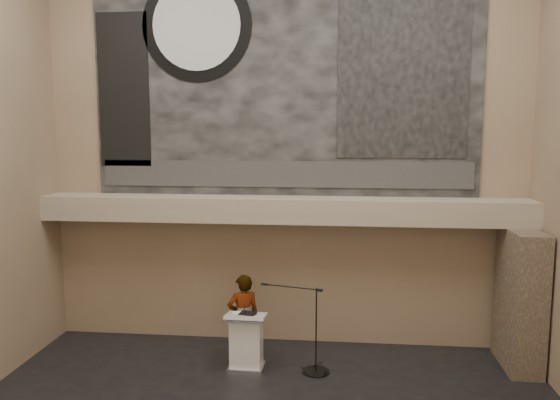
# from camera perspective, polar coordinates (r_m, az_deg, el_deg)

# --- Properties ---
(wall_back) EXTENTS (10.00, 0.02, 8.50)m
(wall_back) POSITION_cam_1_polar(r_m,az_deg,el_deg) (11.46, 0.41, 5.74)
(wall_back) COLOR #866F55
(wall_back) RESTS_ON floor
(wall_front) EXTENTS (10.00, 0.02, 8.50)m
(wall_front) POSITION_cam_1_polar(r_m,az_deg,el_deg) (3.59, -11.83, 1.45)
(wall_front) COLOR #866F55
(wall_front) RESTS_ON floor
(soffit) EXTENTS (10.00, 0.80, 0.50)m
(soffit) POSITION_cam_1_polar(r_m,az_deg,el_deg) (11.18, 0.21, -1.00)
(soffit) COLOR #9E907B
(soffit) RESTS_ON wall_back
(sprinkler_left) EXTENTS (0.04, 0.04, 0.06)m
(sprinkler_left) POSITION_cam_1_polar(r_m,az_deg,el_deg) (11.44, -7.82, -2.29)
(sprinkler_left) COLOR #B2893D
(sprinkler_left) RESTS_ON soffit
(sprinkler_right) EXTENTS (0.04, 0.04, 0.06)m
(sprinkler_right) POSITION_cam_1_polar(r_m,az_deg,el_deg) (11.15, 9.96, -2.60)
(sprinkler_right) COLOR #B2893D
(sprinkler_right) RESTS_ON soffit
(banner) EXTENTS (8.00, 0.05, 5.00)m
(banner) POSITION_cam_1_polar(r_m,az_deg,el_deg) (11.47, 0.40, 13.00)
(banner) COLOR black
(banner) RESTS_ON wall_back
(banner_text_strip) EXTENTS (7.76, 0.02, 0.55)m
(banner_text_strip) POSITION_cam_1_polar(r_m,az_deg,el_deg) (11.42, 0.37, 2.72)
(banner_text_strip) COLOR #2E2E2E
(banner_text_strip) RESTS_ON banner
(banner_clock_rim) EXTENTS (2.30, 0.02, 2.30)m
(banner_clock_rim) POSITION_cam_1_polar(r_m,az_deg,el_deg) (11.87, -8.72, 17.60)
(banner_clock_rim) COLOR black
(banner_clock_rim) RESTS_ON banner
(banner_clock_face) EXTENTS (1.84, 0.02, 1.84)m
(banner_clock_face) POSITION_cam_1_polar(r_m,az_deg,el_deg) (11.85, -8.75, 17.61)
(banner_clock_face) COLOR silver
(banner_clock_face) RESTS_ON banner
(banner_building_print) EXTENTS (2.60, 0.02, 3.60)m
(banner_building_print) POSITION_cam_1_polar(r_m,az_deg,el_deg) (11.46, 12.75, 13.32)
(banner_building_print) COLOR black
(banner_building_print) RESTS_ON banner
(banner_brick_print) EXTENTS (1.10, 0.02, 3.20)m
(banner_brick_print) POSITION_cam_1_polar(r_m,az_deg,el_deg) (12.21, -16.02, 10.97)
(banner_brick_print) COLOR black
(banner_brick_print) RESTS_ON banner
(stone_pier) EXTENTS (0.60, 1.40, 2.70)m
(stone_pier) POSITION_cam_1_polar(r_m,az_deg,el_deg) (11.60, 23.81, -9.44)
(stone_pier) COLOR #47392C
(stone_pier) RESTS_ON floor
(lectern) EXTENTS (0.77, 0.57, 1.14)m
(lectern) POSITION_cam_1_polar(r_m,az_deg,el_deg) (10.80, -3.54, -14.54)
(lectern) COLOR silver
(lectern) RESTS_ON floor
(binder) EXTENTS (0.34, 0.29, 0.04)m
(binder) POSITION_cam_1_polar(r_m,az_deg,el_deg) (10.57, -3.39, -11.77)
(binder) COLOR black
(binder) RESTS_ON lectern
(papers) EXTENTS (0.31, 0.36, 0.00)m
(papers) POSITION_cam_1_polar(r_m,az_deg,el_deg) (10.63, -4.35, -11.75)
(papers) COLOR white
(papers) RESTS_ON lectern
(speaker_person) EXTENTS (0.75, 0.62, 1.76)m
(speaker_person) POSITION_cam_1_polar(r_m,az_deg,el_deg) (11.07, -3.85, -12.18)
(speaker_person) COLOR white
(speaker_person) RESTS_ON floor
(mic_stand) EXTENTS (1.33, 0.54, 1.66)m
(mic_stand) POSITION_cam_1_polar(r_m,az_deg,el_deg) (10.81, 3.58, -16.29)
(mic_stand) COLOR black
(mic_stand) RESTS_ON floor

